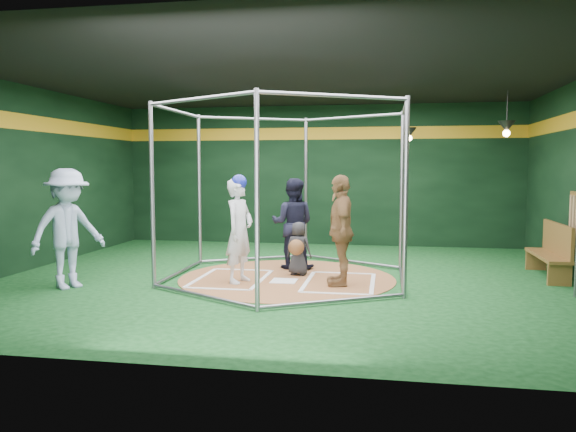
% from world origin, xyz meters
% --- Properties ---
extents(room_shell, '(10.10, 9.10, 3.53)m').
position_xyz_m(room_shell, '(0.00, 0.01, 1.75)').
color(room_shell, '#0D3914').
rests_on(room_shell, ground).
extents(clay_disc, '(3.80, 3.80, 0.01)m').
position_xyz_m(clay_disc, '(0.00, 0.00, 0.01)').
color(clay_disc, '#995F37').
rests_on(clay_disc, ground).
extents(home_plate, '(0.43, 0.43, 0.01)m').
position_xyz_m(home_plate, '(0.00, -0.30, 0.02)').
color(home_plate, white).
rests_on(home_plate, clay_disc).
extents(batter_box_left, '(1.17, 1.77, 0.01)m').
position_xyz_m(batter_box_left, '(-0.95, -0.25, 0.02)').
color(batter_box_left, white).
rests_on(batter_box_left, clay_disc).
extents(batter_box_right, '(1.17, 1.77, 0.01)m').
position_xyz_m(batter_box_right, '(0.95, -0.25, 0.02)').
color(batter_box_right, white).
rests_on(batter_box_right, clay_disc).
extents(batting_cage, '(4.05, 4.67, 3.00)m').
position_xyz_m(batting_cage, '(-0.00, -0.00, 1.50)').
color(batting_cage, gray).
rests_on(batting_cage, ground).
extents(pendant_lamp_near, '(0.34, 0.34, 0.90)m').
position_xyz_m(pendant_lamp_near, '(2.20, 3.60, 2.74)').
color(pendant_lamp_near, black).
rests_on(pendant_lamp_near, room_shell).
extents(pendant_lamp_far, '(0.34, 0.34, 0.90)m').
position_xyz_m(pendant_lamp_far, '(4.00, 2.00, 2.74)').
color(pendant_lamp_far, black).
rests_on(pendant_lamp_far, room_shell).
extents(batter_figure, '(0.58, 0.73, 1.83)m').
position_xyz_m(batter_figure, '(-0.73, -0.50, 0.92)').
color(batter_figure, silver).
rests_on(batter_figure, clay_disc).
extents(visitor_leopard, '(0.60, 1.13, 1.83)m').
position_xyz_m(visitor_leopard, '(0.97, -0.42, 0.93)').
color(visitor_leopard, '#AE7E4A').
rests_on(visitor_leopard, clay_disc).
extents(catcher_figure, '(0.52, 0.58, 0.97)m').
position_xyz_m(catcher_figure, '(0.15, 0.28, 0.50)').
color(catcher_figure, black).
rests_on(catcher_figure, clay_disc).
extents(umpire, '(0.85, 0.66, 1.74)m').
position_xyz_m(umpire, '(-0.06, 0.95, 0.88)').
color(umpire, black).
rests_on(umpire, clay_disc).
extents(bystander_blue, '(1.25, 1.45, 1.94)m').
position_xyz_m(bystander_blue, '(-3.35, -1.38, 0.97)').
color(bystander_blue, '#A0B2D3').
rests_on(bystander_blue, ground).
extents(dugout_bench, '(0.39, 1.67, 0.97)m').
position_xyz_m(dugout_bench, '(4.63, 0.92, 0.50)').
color(dugout_bench, brown).
rests_on(dugout_bench, ground).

